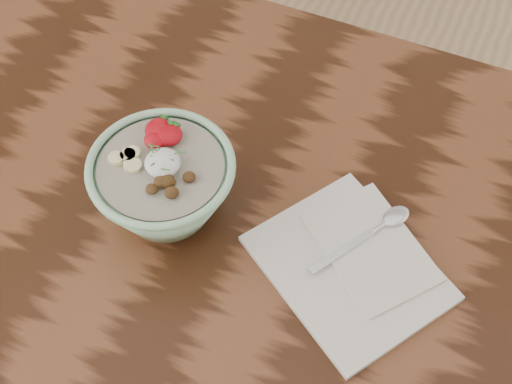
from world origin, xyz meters
TOP-DOWN VIEW (x-y plane):
  - table at (0.00, 0.00)cm, footprint 160.00×90.00cm
  - breakfast_bowl at (-7.02, -2.88)cm, footprint 20.14×20.14cm
  - napkin at (20.51, -0.86)cm, footprint 31.55×30.13cm
  - spoon at (22.39, 5.94)cm, footprint 10.81×15.93cm

SIDE VIEW (x-z plane):
  - table at x=0.00cm, z-range 28.20..103.20cm
  - napkin at x=20.51cm, z-range 74.88..76.40cm
  - spoon at x=22.39cm, z-range 76.44..77.36cm
  - breakfast_bowl at x=-7.02cm, z-range 75.26..88.37cm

